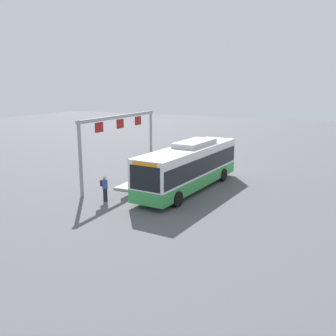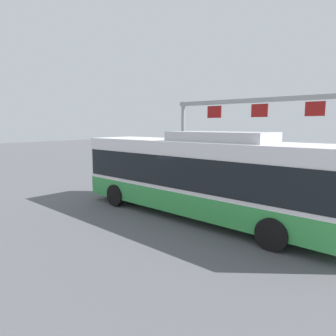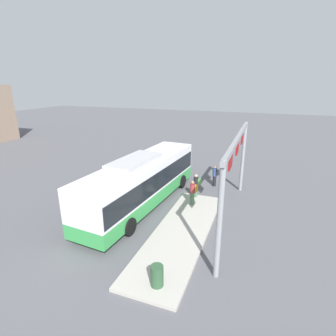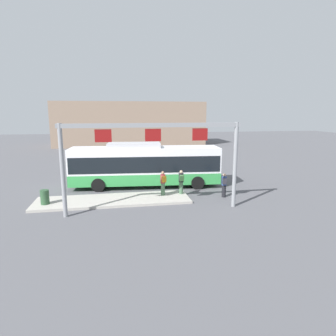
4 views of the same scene
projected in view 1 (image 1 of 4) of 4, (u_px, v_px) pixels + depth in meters
name	position (u px, v px, depth m)	size (l,w,h in m)	color
ground_plane	(189.00, 189.00, 27.66)	(120.00, 120.00, 0.00)	#56565B
platform_curb	(162.00, 176.00, 31.32)	(10.00, 2.80, 0.16)	#B2ADA3
bus_main	(189.00, 165.00, 27.27)	(11.61, 3.47, 3.46)	green
person_boarding	(105.00, 188.00, 24.71)	(0.46, 0.59, 1.67)	black
person_waiting_near	(137.00, 177.00, 26.84)	(0.35, 0.53, 1.67)	#476B4C
person_waiting_mid	(145.00, 173.00, 28.02)	(0.39, 0.56, 1.67)	#476B4C
platform_sign_gantry	(120.00, 133.00, 29.43)	(10.37, 0.24, 5.20)	gray
trash_bin	(179.00, 160.00, 34.98)	(0.52, 0.52, 0.90)	#2D5133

